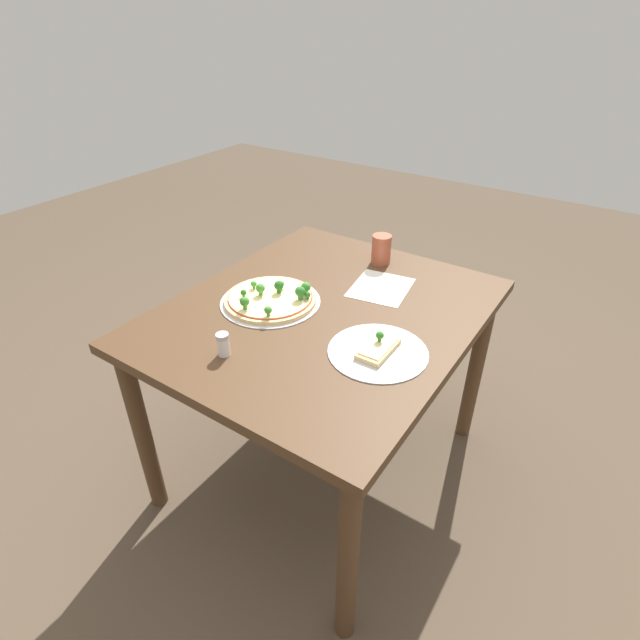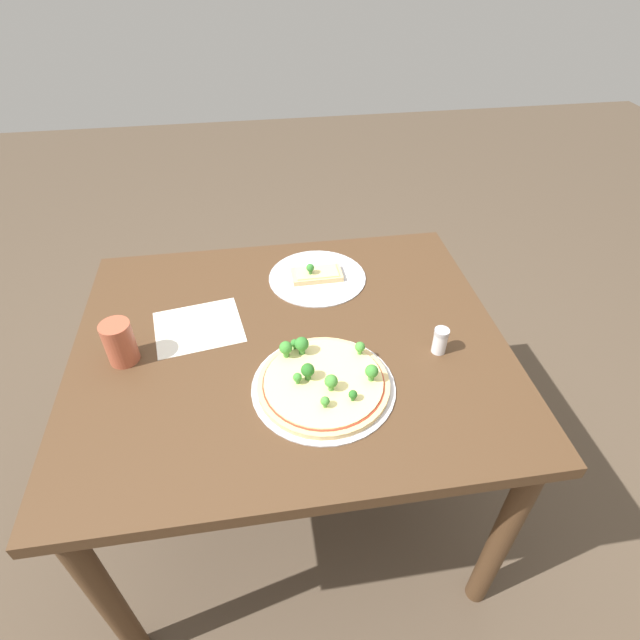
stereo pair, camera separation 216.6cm
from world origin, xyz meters
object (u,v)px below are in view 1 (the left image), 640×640
pizza_tray_slice (378,350)px  drinking_cup (381,249)px  condiment_shaker (223,344)px  pizza_tray_whole (271,299)px  dining_table (323,333)px

pizza_tray_slice → drinking_cup: 0.60m
pizza_tray_slice → condiment_shaker: bearing=125.5°
pizza_tray_whole → pizza_tray_slice: (-0.05, -0.44, -0.01)m
dining_table → pizza_tray_slice: pizza_tray_slice is taller
condiment_shaker → pizza_tray_slice: bearing=-54.5°
condiment_shaker → dining_table: bearing=-14.8°
pizza_tray_whole → drinking_cup: drinking_cup is taller
pizza_tray_whole → condiment_shaker: bearing=-166.5°
pizza_tray_whole → condiment_shaker: same height
dining_table → drinking_cup: drinking_cup is taller
pizza_tray_whole → condiment_shaker: size_ratio=4.77×
dining_table → condiment_shaker: bearing=165.2°
dining_table → pizza_tray_whole: size_ratio=3.27×
dining_table → condiment_shaker: (-0.37, 0.10, 0.13)m
pizza_tray_slice → condiment_shaker: size_ratio=4.12×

